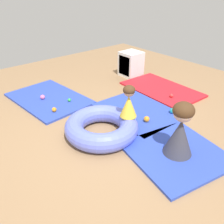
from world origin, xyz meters
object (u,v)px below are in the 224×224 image
at_px(play_ball_red, 171,96).
at_px(play_ball_green, 69,100).
at_px(play_ball_blue, 122,115).
at_px(inflatable_cushion, 102,127).
at_px(storage_cube, 130,64).
at_px(adult_seated, 181,130).
at_px(child_in_yellow, 129,102).
at_px(play_ball_orange, 54,110).
at_px(play_ball_orange_second, 147,119).
at_px(play_ball_pink, 43,97).
at_px(play_ball_yellow, 115,109).
at_px(play_ball_teal, 172,111).

xyz_separation_m(play_ball_red, play_ball_green, (-1.10, -1.58, -0.00)).
height_order(play_ball_red, play_ball_blue, same).
bearing_deg(inflatable_cushion, play_ball_red, 92.70).
bearing_deg(play_ball_blue, storage_cube, 132.72).
bearing_deg(adult_seated, child_in_yellow, 5.81).
xyz_separation_m(play_ball_orange, play_ball_green, (-0.17, 0.40, -0.01)).
distance_m(play_ball_red, play_ball_orange_second, 1.06).
relative_size(play_ball_pink, play_ball_orange_second, 0.93).
distance_m(child_in_yellow, play_ball_pink, 1.89).
xyz_separation_m(play_ball_yellow, play_ball_teal, (0.67, 0.70, 0.01)).
xyz_separation_m(play_ball_pink, play_ball_orange_second, (1.81, 0.89, 0.00)).
xyz_separation_m(adult_seated, play_ball_green, (-2.18, -0.30, -0.33)).
height_order(play_ball_teal, storage_cube, storage_cube).
relative_size(play_ball_yellow, storage_cube, 0.13).
bearing_deg(play_ball_red, adult_seated, -49.76).
xyz_separation_m(play_ball_orange, storage_cube, (-0.49, 2.25, 0.20)).
bearing_deg(play_ball_blue, play_ball_yellow, 171.41).
bearing_deg(play_ball_red, play_ball_teal, -50.94).
height_order(adult_seated, storage_cube, adult_seated).
bearing_deg(play_ball_yellow, play_ball_teal, 46.24).
height_order(play_ball_orange, play_ball_teal, play_ball_teal).
xyz_separation_m(play_ball_orange, play_ball_orange_second, (1.23, 0.96, 0.01)).
bearing_deg(play_ball_yellow, play_ball_pink, -149.39).
relative_size(play_ball_teal, play_ball_blue, 1.32).
xyz_separation_m(child_in_yellow, play_ball_green, (-1.36, -0.19, -0.44)).
bearing_deg(storage_cube, play_ball_red, -10.72).
relative_size(play_ball_teal, play_ball_orange_second, 1.00).
bearing_deg(play_ball_teal, play_ball_orange_second, -99.79).
bearing_deg(storage_cube, play_ball_orange_second, -36.76).
bearing_deg(child_in_yellow, play_ball_blue, -164.57).
bearing_deg(storage_cube, child_in_yellow, -44.55).
relative_size(adult_seated, play_ball_blue, 10.38).
bearing_deg(play_ball_pink, play_ball_orange, -6.74).
relative_size(play_ball_orange, play_ball_green, 1.29).
xyz_separation_m(play_ball_yellow, play_ball_blue, (0.23, -0.04, -0.00)).
distance_m(child_in_yellow, play_ball_green, 1.44).
xyz_separation_m(inflatable_cushion, play_ball_blue, (-0.13, 0.53, -0.06)).
bearing_deg(play_ball_orange, play_ball_orange_second, 37.97).
bearing_deg(play_ball_orange, play_ball_yellow, 50.61).
height_order(play_ball_green, play_ball_blue, play_ball_blue).
bearing_deg(storage_cube, adult_seated, -31.73).
relative_size(inflatable_cushion, play_ball_blue, 15.21).
bearing_deg(play_ball_blue, adult_seated, -3.04).
bearing_deg(play_ball_pink, adult_seated, 13.66).
xyz_separation_m(play_ball_red, storage_cube, (-1.42, 0.27, 0.20)).
relative_size(play_ball_green, storage_cube, 0.11).
bearing_deg(adult_seated, play_ball_pink, 11.74).
bearing_deg(child_in_yellow, play_ball_pink, -119.45).
height_order(play_ball_teal, play_ball_pink, play_ball_teal).
bearing_deg(inflatable_cushion, play_ball_green, 171.90).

